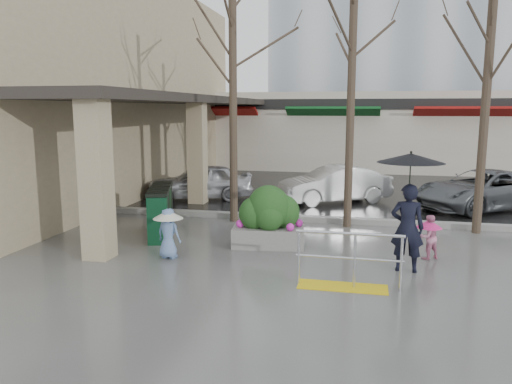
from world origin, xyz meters
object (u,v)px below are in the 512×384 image
at_px(handrail, 346,267).
at_px(woman, 409,201).
at_px(tree_midwest, 353,28).
at_px(planter, 269,217).
at_px(car_a, 200,182).
at_px(tree_west, 233,37).
at_px(news_boxes, 161,211).
at_px(car_c, 483,190).
at_px(car_b, 334,184).
at_px(tree_mideast, 490,39).
at_px(child_pink, 429,234).
at_px(child_blue, 168,228).

xyz_separation_m(handrail, woman, (1.11, 1.20, 1.04)).
distance_m(tree_midwest, woman, 5.40).
height_order(planter, car_a, planter).
bearing_deg(car_a, tree_west, 14.96).
bearing_deg(news_boxes, handrail, -49.61).
relative_size(tree_west, car_c, 1.50).
bearing_deg(woman, planter, -17.82).
bearing_deg(car_b, tree_mideast, 18.19).
bearing_deg(planter, news_boxes, 170.21).
relative_size(tree_midwest, car_b, 1.83).
xyz_separation_m(news_boxes, car_b, (4.04, 5.37, 0.01)).
height_order(tree_mideast, car_a, tree_mideast).
bearing_deg(handrail, tree_mideast, 56.81).
xyz_separation_m(tree_midwest, car_b, (-0.58, 3.47, -4.60)).
xyz_separation_m(handrail, tree_mideast, (3.14, 4.80, 4.48)).
xyz_separation_m(tree_mideast, car_a, (-8.57, 3.13, -4.23)).
relative_size(news_boxes, car_a, 0.61).
distance_m(tree_mideast, child_pink, 5.27).
xyz_separation_m(tree_midwest, car_a, (-5.27, 3.13, -4.60)).
relative_size(child_pink, car_c, 0.21).
distance_m(tree_west, car_b, 6.23).
bearing_deg(tree_midwest, child_blue, -133.92).
bearing_deg(car_b, news_boxes, -66.96).
height_order(tree_mideast, planter, tree_mideast).
xyz_separation_m(tree_west, planter, (1.48, -2.40, -4.40)).
distance_m(tree_midwest, planter, 5.42).
bearing_deg(car_a, tree_mideast, 51.45).
bearing_deg(news_boxes, child_pink, -24.89).
height_order(handrail, planter, planter).
bearing_deg(tree_west, car_a, 123.46).
bearing_deg(tree_midwest, planter, -125.59).
relative_size(tree_midwest, news_boxes, 3.11).
distance_m(planter, car_c, 8.17).
bearing_deg(tree_midwest, tree_west, -180.00).
relative_size(tree_west, news_boxes, 3.02).
height_order(tree_west, car_b, tree_west).
xyz_separation_m(tree_mideast, child_pink, (-1.50, -2.63, -4.31)).
distance_m(planter, news_boxes, 2.95).
bearing_deg(tree_midwest, car_c, 38.84).
distance_m(child_blue, car_b, 7.88).
distance_m(handrail, woman, 1.94).
distance_m(tree_west, child_pink, 7.24).
xyz_separation_m(handrail, tree_midwest, (-0.16, 4.80, 4.86)).
relative_size(news_boxes, car_b, 0.59).
bearing_deg(child_blue, woman, -167.29).
height_order(child_blue, news_boxes, news_boxes).
distance_m(handrail, child_pink, 2.72).
xyz_separation_m(child_pink, child_blue, (-5.44, -1.15, 0.11)).
relative_size(planter, car_a, 0.47).
bearing_deg(child_pink, car_b, -98.80).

